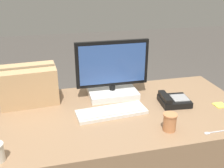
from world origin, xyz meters
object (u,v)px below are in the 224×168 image
(monitor, at_px, (112,76))
(keyboard, at_px, (112,112))
(desk_phone, at_px, (173,100))
(spoon, at_px, (213,132))
(sticky_note_pad, at_px, (220,105))
(cardboard_box, at_px, (29,85))
(paper_cup_right, at_px, (170,122))

(monitor, relative_size, keyboard, 1.13)
(monitor, relative_size, desk_phone, 2.51)
(spoon, height_order, sticky_note_pad, sticky_note_pad)
(monitor, bearing_deg, cardboard_box, 176.39)
(monitor, relative_size, paper_cup_right, 5.01)
(monitor, relative_size, cardboard_box, 1.33)
(monitor, distance_m, paper_cup_right, 0.59)
(spoon, relative_size, sticky_note_pad, 2.19)
(monitor, relative_size, sticky_note_pad, 6.84)
(paper_cup_right, distance_m, spoon, 0.25)
(keyboard, xyz_separation_m, paper_cup_right, (0.28, -0.27, 0.04))
(desk_phone, bearing_deg, paper_cup_right, -114.49)
(desk_phone, bearing_deg, monitor, 153.20)
(desk_phone, relative_size, cardboard_box, 0.53)
(paper_cup_right, xyz_separation_m, spoon, (0.24, -0.08, -0.05))
(monitor, height_order, cardboard_box, monitor)
(cardboard_box, bearing_deg, spoon, -32.56)
(paper_cup_right, relative_size, spoon, 0.62)
(desk_phone, height_order, cardboard_box, cardboard_box)
(desk_phone, height_order, sticky_note_pad, desk_phone)
(keyboard, xyz_separation_m, spoon, (0.51, -0.35, -0.01))
(desk_phone, height_order, spoon, desk_phone)
(paper_cup_right, distance_m, cardboard_box, 0.99)
(desk_phone, relative_size, spoon, 1.25)
(spoon, height_order, cardboard_box, cardboard_box)
(monitor, relative_size, spoon, 3.13)
(desk_phone, xyz_separation_m, cardboard_box, (-0.97, 0.27, 0.10))
(keyboard, relative_size, sticky_note_pad, 6.05)
(monitor, bearing_deg, paper_cup_right, -68.83)
(paper_cup_right, bearing_deg, sticky_note_pad, 22.86)
(keyboard, bearing_deg, desk_phone, -0.63)
(spoon, relative_size, cardboard_box, 0.42)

